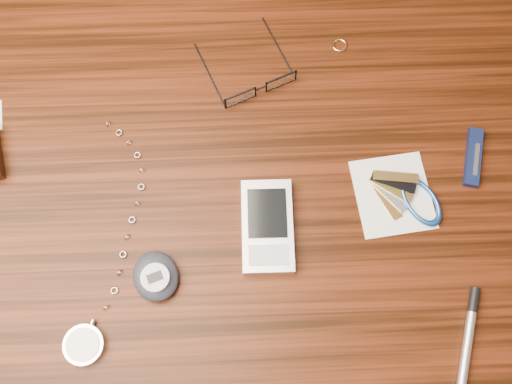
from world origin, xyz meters
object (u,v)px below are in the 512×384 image
at_px(eyeglasses, 259,86).
at_px(pda_phone, 267,226).
at_px(desk, 210,224).
at_px(pocket_watch, 86,336).
at_px(notepad_keys, 407,197).
at_px(silver_pen, 468,336).
at_px(pedometer, 156,276).
at_px(pocket_knife, 473,157).

height_order(eyeglasses, pda_phone, eyeglasses).
distance_m(desk, pda_phone, 0.14).
bearing_deg(pocket_watch, desk, 48.78).
distance_m(pocket_watch, pda_phone, 0.27).
bearing_deg(desk, notepad_keys, 0.01).
bearing_deg(eyeglasses, silver_pen, -55.12).
distance_m(eyeglasses, notepad_keys, 0.26).
xyz_separation_m(pda_phone, pedometer, (-0.15, -0.06, 0.00)).
bearing_deg(pocket_knife, eyeglasses, 157.98).
xyz_separation_m(pedometer, silver_pen, (0.39, -0.09, -0.01)).
distance_m(pedometer, notepad_keys, 0.35).
bearing_deg(eyeglasses, notepad_keys, -41.57).
xyz_separation_m(eyeglasses, pocket_knife, (0.29, -0.12, -0.01)).
bearing_deg(pocket_watch, pedometer, 39.79).
bearing_deg(silver_pen, pocket_watch, 177.99).
height_order(desk, pocket_watch, pocket_watch).
relative_size(notepad_keys, pocket_knife, 1.51).
distance_m(desk, notepad_keys, 0.30).
bearing_deg(eyeglasses, pda_phone, -88.93).
xyz_separation_m(eyeglasses, notepad_keys, (0.20, -0.17, -0.01)).
bearing_deg(desk, pedometer, -122.52).
height_order(pocket_watch, pda_phone, pda_phone).
bearing_deg(pda_phone, pocket_knife, 17.15).
relative_size(pda_phone, notepad_keys, 0.95).
distance_m(pda_phone, silver_pen, 0.29).
xyz_separation_m(pocket_watch, pedometer, (0.09, 0.07, 0.01)).
xyz_separation_m(desk, eyeglasses, (0.08, 0.17, 0.11)).
bearing_deg(eyeglasses, pocket_knife, -22.02).
relative_size(desk, silver_pen, 6.86).
xyz_separation_m(desk, silver_pen, (0.33, -0.19, 0.11)).
height_order(pda_phone, notepad_keys, pda_phone).
xyz_separation_m(pocket_watch, pocket_knife, (0.52, 0.22, -0.00)).
bearing_deg(pda_phone, pocket_watch, -150.09).
height_order(pda_phone, pocket_knife, pda_phone).
height_order(eyeglasses, pocket_knife, eyeglasses).
bearing_deg(pocket_knife, notepad_keys, -151.51).
distance_m(pocket_watch, pedometer, 0.11).
bearing_deg(pocket_watch, eyeglasses, 56.26).
bearing_deg(eyeglasses, desk, -114.89).
bearing_deg(eyeglasses, pocket_watch, -123.74).
xyz_separation_m(pedometer, pocket_knife, (0.44, 0.15, -0.01)).
xyz_separation_m(pda_phone, silver_pen, (0.25, -0.15, -0.00)).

